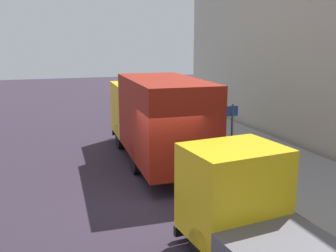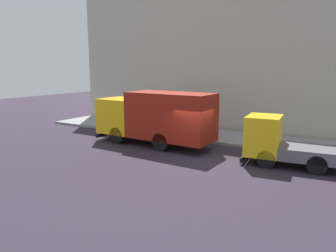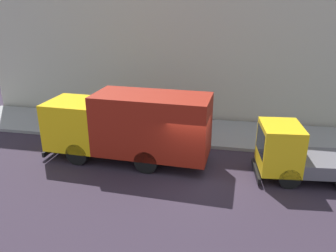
{
  "view_description": "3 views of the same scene",
  "coord_description": "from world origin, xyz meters",
  "px_view_note": "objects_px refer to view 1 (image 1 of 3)",
  "views": [
    {
      "loc": [
        -3.21,
        -10.29,
        4.59
      ],
      "look_at": [
        1.2,
        2.57,
        1.55
      ],
      "focal_mm": 40.53,
      "sensor_mm": 36.0,
      "label": 1
    },
    {
      "loc": [
        -15.39,
        -7.42,
        4.79
      ],
      "look_at": [
        0.88,
        2.32,
        1.31
      ],
      "focal_mm": 34.17,
      "sensor_mm": 36.0,
      "label": 2
    },
    {
      "loc": [
        -12.84,
        -1.34,
        7.2
      ],
      "look_at": [
        1.64,
        1.58,
        1.63
      ],
      "focal_mm": 35.31,
      "sensor_mm": 36.0,
      "label": 3
    }
  ],
  "objects_px": {
    "pedestrian_walking": "(211,128)",
    "street_sign_post": "(232,129)",
    "large_utility_truck": "(156,116)",
    "small_flatbed_truck": "(262,224)",
    "traffic_cone_orange": "(174,124)"
  },
  "relations": [
    {
      "from": "pedestrian_walking",
      "to": "traffic_cone_orange",
      "type": "distance_m",
      "value": 3.71
    },
    {
      "from": "traffic_cone_orange",
      "to": "street_sign_post",
      "type": "height_order",
      "value": "street_sign_post"
    },
    {
      "from": "large_utility_truck",
      "to": "small_flatbed_truck",
      "type": "height_order",
      "value": "large_utility_truck"
    },
    {
      "from": "street_sign_post",
      "to": "traffic_cone_orange",
      "type": "bearing_deg",
      "value": 91.06
    },
    {
      "from": "small_flatbed_truck",
      "to": "traffic_cone_orange",
      "type": "bearing_deg",
      "value": 72.41
    },
    {
      "from": "street_sign_post",
      "to": "small_flatbed_truck",
      "type": "bearing_deg",
      "value": -113.17
    },
    {
      "from": "large_utility_truck",
      "to": "small_flatbed_truck",
      "type": "relative_size",
      "value": 1.48
    },
    {
      "from": "pedestrian_walking",
      "to": "traffic_cone_orange",
      "type": "bearing_deg",
      "value": -17.26
    },
    {
      "from": "pedestrian_walking",
      "to": "traffic_cone_orange",
      "type": "relative_size",
      "value": 2.71
    },
    {
      "from": "pedestrian_walking",
      "to": "street_sign_post",
      "type": "xyz_separation_m",
      "value": [
        -0.22,
        -2.17,
        0.48
      ]
    },
    {
      "from": "small_flatbed_truck",
      "to": "pedestrian_walking",
      "type": "xyz_separation_m",
      "value": [
        2.81,
        8.22,
        -0.08
      ]
    },
    {
      "from": "large_utility_truck",
      "to": "small_flatbed_truck",
      "type": "bearing_deg",
      "value": -89.29
    },
    {
      "from": "pedestrian_walking",
      "to": "street_sign_post",
      "type": "bearing_deg",
      "value": 151.84
    },
    {
      "from": "large_utility_truck",
      "to": "traffic_cone_orange",
      "type": "height_order",
      "value": "large_utility_truck"
    },
    {
      "from": "small_flatbed_truck",
      "to": "pedestrian_walking",
      "type": "height_order",
      "value": "small_flatbed_truck"
    }
  ]
}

